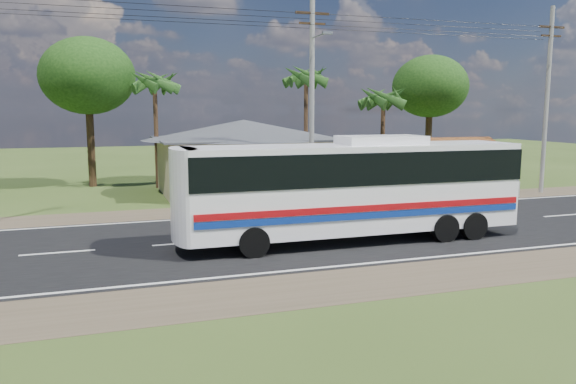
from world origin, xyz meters
name	(u,v)px	position (x,y,z in m)	size (l,w,h in m)	color
ground	(299,235)	(0.00, 0.00, 0.00)	(120.00, 120.00, 0.00)	#33481A
road	(299,235)	(0.00, 0.00, 0.01)	(120.00, 16.00, 0.03)	black
house	(244,148)	(1.00, 13.00, 2.64)	(12.40, 10.00, 5.00)	tan
waiting_shed	(453,147)	(13.00, 8.50, 2.73)	(5.20, 4.48, 3.35)	#3A2915
concrete_barrier	(467,192)	(12.00, 5.60, 0.45)	(7.00, 0.30, 0.90)	#9E9E99
utility_poles	(306,95)	(2.67, 6.49, 5.77)	(32.80, 2.22, 11.00)	#9E9E99
palm_near	(384,98)	(9.50, 11.00, 5.71)	(2.80, 2.80, 6.70)	#47301E
palm_mid	(306,78)	(6.00, 15.50, 7.16)	(2.80, 2.80, 8.20)	#47301E
palm_far	(155,83)	(-4.00, 16.00, 6.68)	(2.80, 2.80, 7.70)	#47301E
tree_behind_house	(88,76)	(-8.00, 18.00, 7.12)	(6.00, 6.00, 9.61)	#47301E
tree_behind_shed	(430,87)	(16.00, 16.00, 6.68)	(5.60, 5.60, 9.02)	#47301E
coach_bus	(355,182)	(1.71, -1.54, 2.30)	(12.99, 2.94, 4.02)	white
motorcycle	(310,202)	(2.33, 4.97, 0.45)	(0.60, 1.71, 0.90)	black
person	(426,187)	(9.17, 5.31, 0.90)	(0.66, 0.43, 1.80)	#1C319B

